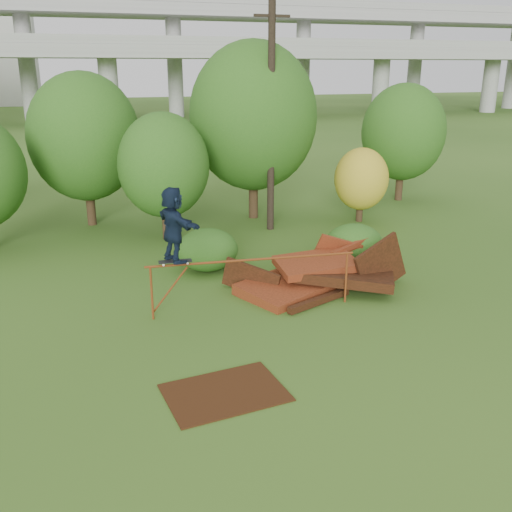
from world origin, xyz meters
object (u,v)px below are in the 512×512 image
object	(u,v)px
scrap_pile	(318,276)
flat_plate	(225,393)
skater	(173,224)
utility_pole	(271,117)

from	to	relation	value
scrap_pile	flat_plate	xyz separation A→B (m)	(-4.20, -4.76, -0.37)
skater	flat_plate	xyz separation A→B (m)	(0.22, -4.02, -2.54)
scrap_pile	utility_pole	bearing A→B (deg)	82.88
scrap_pile	utility_pole	world-z (taller)	utility_pole
skater	flat_plate	world-z (taller)	skater
scrap_pile	utility_pole	xyz separation A→B (m)	(0.83, 6.68, 4.10)
scrap_pile	skater	distance (m)	4.97
flat_plate	utility_pole	size ratio (longest dim) A/B	0.27
flat_plate	utility_pole	bearing A→B (deg)	66.27
skater	utility_pole	size ratio (longest dim) A/B	0.22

